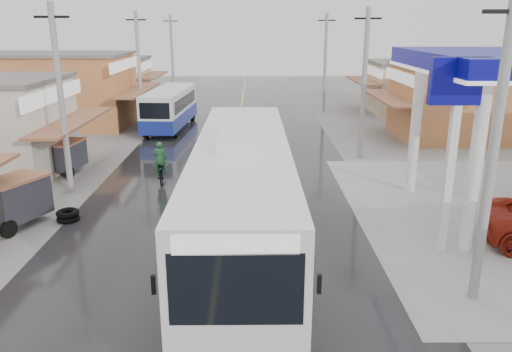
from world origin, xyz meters
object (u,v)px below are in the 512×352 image
at_px(cyclist, 161,168).
at_px(tricycle_near, 15,198).
at_px(coach_bus, 243,200).
at_px(second_bus, 170,108).
at_px(tyre_stack, 68,216).
at_px(tricycle_far, 66,155).

height_order(cyclist, tricycle_near, cyclist).
relative_size(coach_bus, second_bus, 1.56).
bearing_deg(second_bus, tyre_stack, -89.76).
relative_size(coach_bus, tyre_stack, 15.50).
distance_m(tricycle_near, tricycle_far, 6.75).
distance_m(coach_bus, tricycle_near, 8.88).
bearing_deg(tricycle_near, coach_bus, 5.90).
distance_m(tricycle_near, tyre_stack, 1.93).
bearing_deg(tricycle_far, cyclist, -8.36).
distance_m(tricycle_far, tyre_stack, 6.77).
bearing_deg(coach_bus, second_bus, 104.82).
bearing_deg(tricycle_near, tricycle_far, 119.44).
height_order(cyclist, tricycle_far, cyclist).
distance_m(second_bus, tricycle_far, 11.54).
bearing_deg(tricycle_far, tricycle_near, -77.28).
xyz_separation_m(second_bus, tricycle_near, (-2.85, -17.73, -0.45)).
distance_m(cyclist, tricycle_near, 6.86).
relative_size(second_bus, cyclist, 4.31).
distance_m(cyclist, tyre_stack, 5.59).
relative_size(cyclist, tricycle_far, 0.86).
xyz_separation_m(cyclist, tricycle_far, (-4.92, 1.44, 0.29)).
bearing_deg(coach_bus, cyclist, 116.00).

